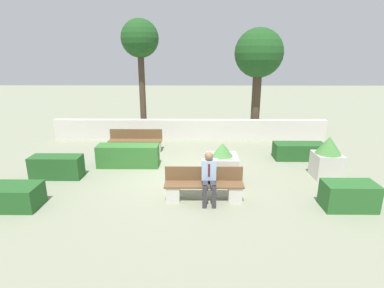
% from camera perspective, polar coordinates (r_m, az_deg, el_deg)
% --- Properties ---
extents(ground_plane, '(60.00, 60.00, 0.00)m').
position_cam_1_polar(ground_plane, '(9.84, -0.89, -5.86)').
color(ground_plane, gray).
extents(perimeter_wall, '(12.49, 0.30, 0.92)m').
position_cam_1_polar(perimeter_wall, '(13.85, -0.44, 2.81)').
color(perimeter_wall, beige).
rests_on(perimeter_wall, ground_plane).
extents(bench_front, '(2.12, 0.48, 0.86)m').
position_cam_1_polar(bench_front, '(8.13, 2.28, -8.23)').
color(bench_front, brown).
rests_on(bench_front, ground_plane).
extents(bench_left_side, '(2.14, 0.49, 0.86)m').
position_cam_1_polar(bench_left_side, '(12.35, -10.70, 0.25)').
color(bench_left_side, brown).
rests_on(bench_left_side, ground_plane).
extents(person_seated_man, '(0.38, 0.64, 1.36)m').
position_cam_1_polar(person_seated_man, '(7.84, 3.25, -5.91)').
color(person_seated_man, '#333338').
rests_on(person_seated_man, ground_plane).
extents(hedge_block_near_left, '(1.54, 0.81, 0.60)m').
position_cam_1_polar(hedge_block_near_left, '(9.03, -31.49, -8.52)').
color(hedge_block_near_left, '#235623').
rests_on(hedge_block_near_left, ground_plane).
extents(hedge_block_near_right, '(1.85, 0.73, 0.60)m').
position_cam_1_polar(hedge_block_near_right, '(11.91, 19.71, -1.28)').
color(hedge_block_near_right, '#235623').
rests_on(hedge_block_near_right, ground_plane).
extents(hedge_block_mid_left, '(2.12, 0.65, 0.77)m').
position_cam_1_polar(hedge_block_mid_left, '(10.70, -12.04, -2.18)').
color(hedge_block_mid_left, '#33702D').
rests_on(hedge_block_mid_left, ground_plane).
extents(hedge_block_mid_right, '(1.30, 0.68, 0.69)m').
position_cam_1_polar(hedge_block_mid_right, '(8.63, 27.71, -8.72)').
color(hedge_block_mid_right, '#286028').
rests_on(hedge_block_mid_right, ground_plane).
extents(hedge_block_far_left, '(1.58, 0.60, 0.71)m').
position_cam_1_polar(hedge_block_far_left, '(10.43, -24.36, -3.99)').
color(hedge_block_far_left, '#235623').
rests_on(hedge_block_far_left, ground_plane).
extents(planter_corner_left, '(0.94, 0.94, 1.17)m').
position_cam_1_polar(planter_corner_left, '(9.43, 5.76, -3.72)').
color(planter_corner_left, beige).
rests_on(planter_corner_left, ground_plane).
extents(planter_corner_right, '(0.81, 0.81, 1.35)m').
position_cam_1_polar(planter_corner_right, '(10.34, 24.39, -2.36)').
color(planter_corner_right, beige).
rests_on(planter_corner_right, ground_plane).
extents(tree_leftmost, '(1.73, 1.73, 5.36)m').
position_cam_1_polar(tree_leftmost, '(14.63, -9.87, 18.62)').
color(tree_leftmost, '#473828').
rests_on(tree_leftmost, ground_plane).
extents(tree_center_left, '(2.22, 2.22, 4.96)m').
position_cam_1_polar(tree_center_left, '(14.54, 12.58, 16.15)').
color(tree_center_left, '#473828').
rests_on(tree_center_left, ground_plane).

